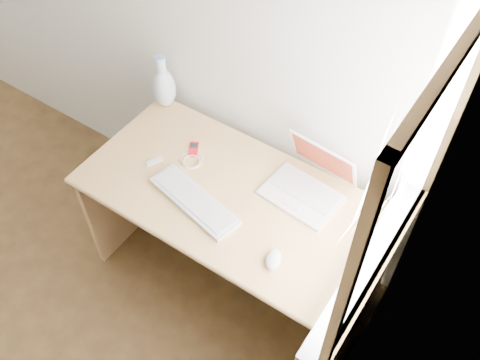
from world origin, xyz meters
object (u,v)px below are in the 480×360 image
Objects in this scene: desk at (243,211)px; vase at (164,86)px; laptop at (307,183)px; external_keyboard at (194,201)px.

vase is at bearing 160.83° from desk.
laptop is 0.50m from external_keyboard.
external_keyboard is at bearing -133.00° from laptop.
desk is at bearing -149.46° from laptop.
laptop is 1.17× the size of vase.
desk is 2.89× the size of external_keyboard.
desk is at bearing 73.23° from external_keyboard.
desk is 3.93× the size of laptop.
laptop is at bearing 25.23° from desk.
external_keyboard is 0.67m from vase.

